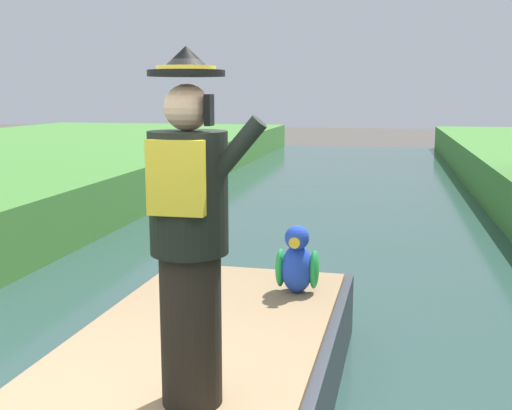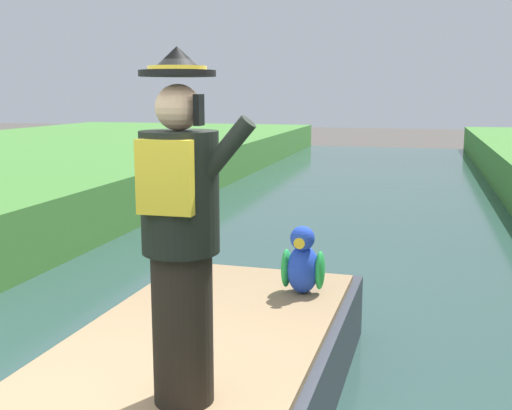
% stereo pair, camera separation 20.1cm
% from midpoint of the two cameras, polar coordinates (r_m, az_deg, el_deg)
% --- Properties ---
extents(boat, '(1.91, 4.25, 0.61)m').
position_cam_midpoint_polar(boat, '(4.31, -7.57, -16.58)').
color(boat, '#333842').
rests_on(boat, canal_water).
extents(person_pirate, '(0.61, 0.42, 1.85)m').
position_cam_midpoint_polar(person_pirate, '(3.22, -7.82, -2.52)').
color(person_pirate, black).
rests_on(person_pirate, boat).
extents(parrot_plush, '(0.36, 0.35, 0.57)m').
position_cam_midpoint_polar(parrot_plush, '(5.17, 2.64, -5.34)').
color(parrot_plush, blue).
rests_on(parrot_plush, boat).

